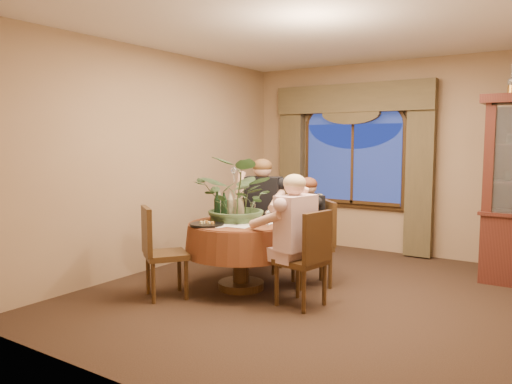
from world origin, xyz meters
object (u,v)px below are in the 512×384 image
Objects in this scene: chair_back_right at (311,244)px; person_scarf at (309,230)px; wine_bottle_3 at (217,206)px; person_pink at (296,240)px; person_back at (263,216)px; olive_bowl at (243,221)px; wine_bottle_1 at (230,206)px; chair_back at (264,233)px; wine_bottle_2 at (219,204)px; dining_table at (241,256)px; wine_bottle_0 at (224,207)px; chair_front_left at (166,252)px; stoneware_vase at (239,210)px; chair_right at (301,259)px; centerpiece_plant at (240,167)px.

person_scarf reaches higher than chair_back_right.
chair_back_right is at bearing 33.34° from wine_bottle_3.
person_scarf is at bearing 29.22° from person_pink.
person_back is at bearing 58.24° from person_pink.
olive_bowl is at bearing 94.56° from chair_back_right.
person_back is 4.34× the size of wine_bottle_1.
chair_back is at bearing 28.61° from chair_back_right.
dining_table is at bearing -13.81° from wine_bottle_2.
person_pink is 4.02× the size of wine_bottle_0.
wine_bottle_1 is (0.02, -0.72, 0.20)m from person_back.
wine_bottle_3 reaches higher than chair_front_left.
wine_bottle_2 is at bearing 117.95° from chair_front_left.
person_scarf is 3.75× the size of wine_bottle_1.
chair_front_left is at bearing -117.57° from stoneware_vase.
person_pink is at bearing -15.45° from stoneware_vase.
chair_front_left is 1.65m from person_scarf.
person_pink reaches higher than chair_right.
chair_back is at bearing 100.02° from stoneware_vase.
wine_bottle_1 reaches higher than chair_right.
chair_right is 0.78× the size of person_scarf.
chair_front_left is 0.89m from wine_bottle_2.
person_back is 0.86m from wine_bottle_0.
olive_bowl is 0.49× the size of wine_bottle_3.
wine_bottle_2 is 1.00× the size of wine_bottle_3.
person_pink reaches higher than dining_table.
chair_back_right is 0.76m from person_pink.
olive_bowl is at bearing -46.39° from centerpiece_plant.
wine_bottle_0 reaches higher than dining_table.
stoneware_vase is 0.19m from wine_bottle_0.
person_scarf is at bearing 49.75° from dining_table.
chair_front_left is 0.67× the size of person_back.
wine_bottle_0 is 1.00× the size of wine_bottle_2.
chair_back is (-0.80, 0.26, 0.00)m from chair_back_right.
person_back is at bearing 100.85° from centerpiece_plant.
person_scarf is at bearing 154.65° from person_back.
olive_bowl is at bearing 94.55° from person_scarf.
chair_back_right reaches higher than dining_table.
chair_back_right is 1.08m from wine_bottle_0.
dining_table is 1.30× the size of chair_back_right.
person_pink is 4.02× the size of wine_bottle_2.
person_scarf is 1.03m from wine_bottle_0.
chair_back is at bearing 83.91° from wine_bottle_3.
stoneware_vase is 1.56× the size of olive_bowl.
chair_right is 1.30m from wine_bottle_2.
person_pink is (-0.05, -0.02, 0.18)m from chair_right.
chair_back is 0.91× the size of centerpiece_plant.
person_pink is (0.78, -0.15, 0.29)m from dining_table.
stoneware_vase is at bearing 85.28° from chair_back.
person_back reaches higher than wine_bottle_2.
person_scarf is 3.75× the size of wine_bottle_2.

